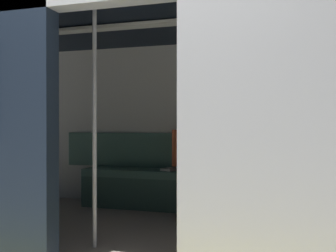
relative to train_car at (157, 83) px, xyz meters
name	(u,v)px	position (x,y,z in m)	size (l,w,h in m)	color
train_car	(157,83)	(0.00, 0.00, 0.00)	(6.40, 2.60, 2.19)	silver
bench_seat	(187,181)	(-0.06, -0.95, -1.08)	(2.67, 0.44, 0.48)	#4C7566
person_seated	(194,154)	(-0.16, -0.90, -0.75)	(0.55, 0.70, 1.21)	#CC5933
handbag	(224,165)	(-0.49, -1.00, -0.88)	(0.26, 0.15, 0.17)	maroon
book	(170,169)	(0.16, -0.98, -0.95)	(0.15, 0.22, 0.03)	silver
grab_pole_door	(95,127)	(0.35, 0.61, -0.42)	(0.04, 0.04, 2.05)	silver
grab_pole_far	(190,127)	(-0.48, 0.61, -0.42)	(0.04, 0.04, 2.05)	silver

